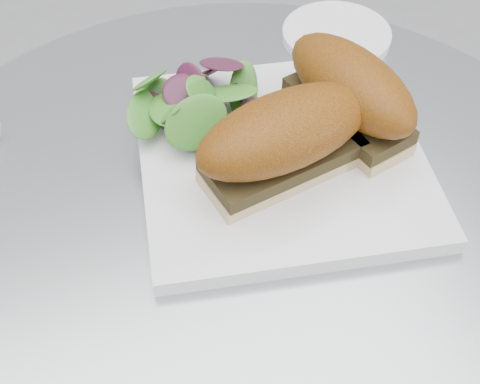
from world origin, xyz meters
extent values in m
cylinder|color=#AAACB1|center=(0.00, 0.00, 0.72)|extent=(0.70, 0.70, 0.02)
cube|color=silver|center=(0.06, 0.06, 0.74)|extent=(0.31, 0.31, 0.02)
cube|color=tan|center=(0.05, 0.03, 0.75)|extent=(0.15, 0.08, 0.01)
cube|color=black|center=(0.05, 0.03, 0.77)|extent=(0.15, 0.08, 0.01)
ellipsoid|color=#713B0A|center=(0.05, 0.03, 0.80)|extent=(0.18, 0.10, 0.06)
cube|color=tan|center=(0.13, 0.07, 0.75)|extent=(0.08, 0.14, 0.01)
cube|color=black|center=(0.13, 0.07, 0.77)|extent=(0.08, 0.14, 0.01)
ellipsoid|color=#713B0A|center=(0.13, 0.07, 0.80)|extent=(0.10, 0.17, 0.06)
cylinder|color=silver|center=(0.20, 0.22, 0.74)|extent=(0.12, 0.12, 0.01)
camera|label=1|loc=(-0.14, -0.33, 1.18)|focal=50.00mm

